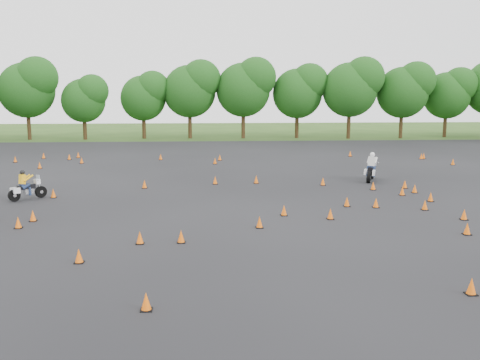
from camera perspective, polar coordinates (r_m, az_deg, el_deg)
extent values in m
plane|color=#2D5119|center=(22.49, 0.66, -4.71)|extent=(140.00, 140.00, 0.00)
plane|color=black|center=(28.33, -0.26, -1.71)|extent=(62.00, 62.00, 0.00)
cone|color=#FB640A|center=(29.75, 16.93, -1.15)|extent=(0.26, 0.26, 0.45)
cone|color=#FB640A|center=(46.18, 11.67, 2.76)|extent=(0.26, 0.26, 0.45)
cone|color=#FB640A|center=(42.68, -2.17, 2.40)|extent=(0.26, 0.26, 0.45)
cone|color=#FB640A|center=(45.89, 18.78, 2.40)|extent=(0.26, 0.26, 0.45)
cone|color=#FB640A|center=(19.84, -6.31, -6.04)|extent=(0.26, 0.26, 0.45)
cone|color=#FB640A|center=(46.77, -20.22, 2.45)|extent=(0.26, 0.26, 0.45)
cone|color=#FB640A|center=(46.24, 19.00, 2.44)|extent=(0.26, 0.26, 0.45)
cone|color=#FB640A|center=(45.02, -22.85, 2.03)|extent=(0.26, 0.26, 0.45)
cone|color=#FB640A|center=(32.14, 1.74, 0.04)|extent=(0.26, 0.26, 0.45)
cone|color=#FB640A|center=(14.13, -9.98, -12.68)|extent=(0.26, 0.26, 0.45)
cone|color=#FB640A|center=(26.26, 11.34, -2.30)|extent=(0.26, 0.26, 0.45)
cone|color=#FB640A|center=(23.56, 9.62, -3.61)|extent=(0.26, 0.26, 0.45)
cone|color=#FB640A|center=(31.83, 8.84, -0.16)|extent=(0.26, 0.26, 0.45)
cone|color=#FB640A|center=(21.81, 2.09, -4.55)|extent=(0.26, 0.26, 0.45)
cone|color=#FB640A|center=(26.31, 14.30, -2.39)|extent=(0.26, 0.26, 0.45)
cone|color=#FB640A|center=(45.21, -17.75, 2.36)|extent=(0.26, 0.26, 0.45)
cone|color=#FB640A|center=(28.56, 19.67, -1.73)|extent=(0.26, 0.26, 0.45)
cone|color=#FB640A|center=(43.10, 21.77, 1.80)|extent=(0.26, 0.26, 0.45)
cone|color=#FB640A|center=(18.25, -16.81, -7.79)|extent=(0.26, 0.26, 0.45)
cone|color=#FB640A|center=(31.89, -2.67, -0.04)|extent=(0.26, 0.26, 0.45)
cone|color=#FB640A|center=(40.61, -2.68, 2.03)|extent=(0.26, 0.26, 0.45)
cone|color=#FB640A|center=(22.59, 23.07, -4.83)|extent=(0.26, 0.26, 0.45)
cone|color=#FB640A|center=(26.47, 19.12, -2.56)|extent=(0.26, 0.26, 0.45)
cone|color=#FB640A|center=(40.77, -20.59, 1.46)|extent=(0.26, 0.26, 0.45)
cone|color=#FB640A|center=(19.91, -10.64, -6.09)|extent=(0.26, 0.26, 0.45)
cone|color=#FB640A|center=(31.93, 17.17, -0.45)|extent=(0.26, 0.26, 0.45)
cone|color=#FB640A|center=(25.07, 22.80, -3.43)|extent=(0.26, 0.26, 0.45)
cone|color=#FB640A|center=(30.68, 18.14, -0.89)|extent=(0.26, 0.26, 0.45)
cone|color=#FB640A|center=(43.52, -8.47, 2.44)|extent=(0.26, 0.26, 0.45)
cone|color=#FB640A|center=(29.48, -19.29, -1.37)|extent=(0.26, 0.26, 0.45)
cone|color=#FB640A|center=(23.53, -22.59, -4.24)|extent=(0.26, 0.26, 0.45)
cone|color=#FB640A|center=(30.99, -10.15, -0.46)|extent=(0.26, 0.26, 0.45)
cone|color=#FB640A|center=(16.21, 23.45, -10.40)|extent=(0.26, 0.26, 0.45)
cone|color=#FB640A|center=(42.68, -16.54, 2.01)|extent=(0.26, 0.26, 0.45)
cone|color=#FB640A|center=(24.54, -21.23, -3.61)|extent=(0.26, 0.26, 0.45)
cone|color=#FB640A|center=(23.98, 4.71, -3.27)|extent=(0.26, 0.26, 0.45)
cone|color=#FB640A|center=(46.39, -16.88, 2.57)|extent=(0.26, 0.26, 0.45)
cone|color=#FB640A|center=(30.94, 14.02, -0.61)|extent=(0.26, 0.26, 0.45)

